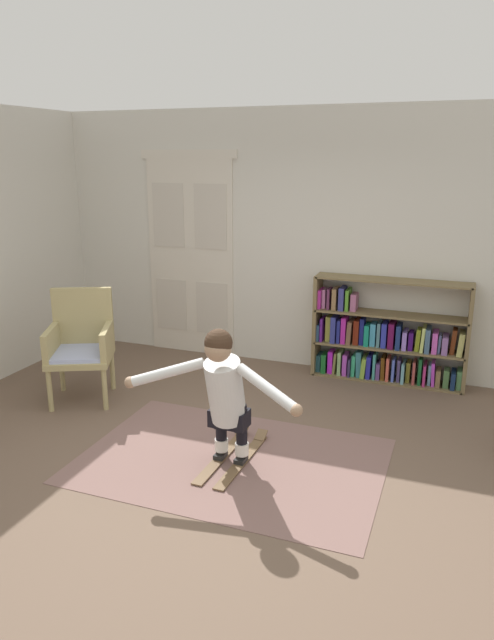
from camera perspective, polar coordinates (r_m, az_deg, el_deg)
ground_plane at (r=4.79m, az=-3.50°, el=-14.20°), size 7.20×7.20×0.00m
back_wall at (r=6.67m, az=5.48°, el=7.64°), size 6.00×0.10×2.90m
double_door at (r=7.13m, az=-5.51°, el=6.38°), size 1.22×0.05×2.45m
rug at (r=4.88m, az=-1.51°, el=-13.51°), size 2.42×1.65×0.01m
bookshelf at (r=6.50m, az=13.13°, el=-1.91°), size 1.63×0.30×1.13m
wicker_chair at (r=6.07m, az=-15.89°, el=-2.13°), size 0.80×0.80×1.10m
skis_pair at (r=4.89m, az=-1.35°, el=-13.15°), size 0.30×0.95×0.07m
person_skier at (r=4.48m, az=-2.25°, el=-6.75°), size 1.41×0.57×1.10m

